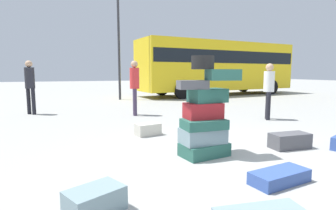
{
  "coord_description": "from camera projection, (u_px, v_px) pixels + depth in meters",
  "views": [
    {
      "loc": [
        -2.37,
        -3.23,
        1.39
      ],
      "look_at": [
        -0.27,
        2.23,
        0.66
      ],
      "focal_mm": 28.41,
      "sensor_mm": 36.0,
      "label": 1
    }
  ],
  "objects": [
    {
      "name": "ground_plane",
      "position": [
        238.0,
        164.0,
        4.01
      ],
      "size": [
        80.0,
        80.0,
        0.0
      ],
      "primitive_type": "plane",
      "color": "#9E9E99"
    },
    {
      "name": "suitcase_tower",
      "position": [
        205.0,
        116.0,
        4.38
      ],
      "size": [
        0.98,
        0.62,
        1.65
      ],
      "color": "#26594C",
      "rests_on": "ground"
    },
    {
      "name": "suitcase_navy_foreground_near",
      "position": [
        280.0,
        177.0,
        3.34
      ],
      "size": [
        0.83,
        0.43,
        0.16
      ],
      "primitive_type": "cube",
      "rotation": [
        0.0,
        0.0,
        0.13
      ],
      "color": "#334F99",
      "rests_on": "ground"
    },
    {
      "name": "suitcase_charcoal_left_side",
      "position": [
        290.0,
        141.0,
        4.87
      ],
      "size": [
        0.74,
        0.39,
        0.27
      ],
      "primitive_type": "cube",
      "rotation": [
        0.0,
        0.0,
        -0.07
      ],
      "color": "#4C4C51",
      "rests_on": "ground"
    },
    {
      "name": "suitcase_cream_behind_tower",
      "position": [
        148.0,
        129.0,
        5.87
      ],
      "size": [
        0.58,
        0.41,
        0.26
      ],
      "primitive_type": "cube",
      "rotation": [
        0.0,
        0.0,
        0.2
      ],
      "color": "beige",
      "rests_on": "ground"
    },
    {
      "name": "suitcase_slate_upright_blue",
      "position": [
        95.0,
        200.0,
        2.63
      ],
      "size": [
        0.64,
        0.55,
        0.24
      ],
      "primitive_type": "cube",
      "rotation": [
        0.0,
        0.0,
        0.43
      ],
      "color": "gray",
      "rests_on": "ground"
    },
    {
      "name": "person_bearded_onlooker",
      "position": [
        269.0,
        86.0,
        7.73
      ],
      "size": [
        0.3,
        0.3,
        1.64
      ],
      "rotation": [
        0.0,
        0.0,
        -2.19
      ],
      "color": "black",
      "rests_on": "ground"
    },
    {
      "name": "person_tourist_with_camera",
      "position": [
        30.0,
        82.0,
        8.66
      ],
      "size": [
        0.3,
        0.3,
        1.76
      ],
      "rotation": [
        0.0,
        0.0,
        -0.76
      ],
      "color": "black",
      "rests_on": "ground"
    },
    {
      "name": "person_passerby_in_red",
      "position": [
        135.0,
        83.0,
        8.48
      ],
      "size": [
        0.3,
        0.34,
        1.75
      ],
      "rotation": [
        0.0,
        0.0,
        -1.76
      ],
      "color": "#3F334C",
      "rests_on": "ground"
    },
    {
      "name": "parked_bus",
      "position": [
        218.0,
        65.0,
        16.19
      ],
      "size": [
        10.19,
        3.54,
        3.15
      ],
      "rotation": [
        0.0,
        0.0,
        0.11
      ],
      "color": "yellow",
      "rests_on": "ground"
    },
    {
      "name": "lamp_post",
      "position": [
        118.0,
        7.0,
        12.94
      ],
      "size": [
        0.36,
        0.36,
        7.14
      ],
      "color": "#333338",
      "rests_on": "ground"
    }
  ]
}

